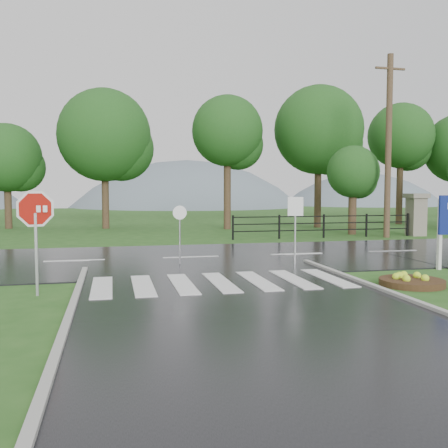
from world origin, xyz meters
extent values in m
plane|color=#25521B|center=(0.00, 0.00, 0.00)|extent=(120.00, 120.00, 0.00)
cube|color=black|center=(0.00, 10.00, 0.00)|extent=(90.00, 8.00, 0.04)
cube|color=silver|center=(-3.00, 5.00, 0.06)|extent=(0.50, 2.80, 0.02)
cube|color=silver|center=(-2.00, 5.00, 0.06)|extent=(0.50, 2.80, 0.02)
cube|color=silver|center=(-1.00, 5.00, 0.06)|extent=(0.50, 2.80, 0.02)
cube|color=silver|center=(0.00, 5.00, 0.06)|extent=(0.50, 2.80, 0.02)
cube|color=silver|center=(1.00, 5.00, 0.06)|extent=(0.50, 2.80, 0.02)
cube|color=silver|center=(2.00, 5.00, 0.06)|extent=(0.50, 2.80, 0.02)
cube|color=silver|center=(3.00, 5.00, 0.06)|extent=(0.50, 2.80, 0.02)
cube|color=gray|center=(13.00, 16.00, 1.00)|extent=(0.80, 0.80, 2.00)
cube|color=#6B6659|center=(13.00, 16.00, 2.12)|extent=(1.00, 1.00, 0.24)
cube|color=black|center=(7.75, 16.00, 0.40)|extent=(9.50, 0.05, 0.05)
cube|color=black|center=(7.75, 16.00, 0.75)|extent=(9.50, 0.05, 0.05)
cube|color=black|center=(7.75, 16.00, 1.10)|extent=(9.50, 0.05, 0.05)
cube|color=black|center=(3.00, 16.00, 0.60)|extent=(0.08, 0.08, 1.20)
cube|color=black|center=(12.50, 16.00, 0.60)|extent=(0.08, 0.08, 1.20)
sphere|color=slate|center=(8.00, 65.00, -17.28)|extent=(48.00, 48.00, 48.00)
sphere|color=slate|center=(36.00, 65.00, -12.96)|extent=(36.00, 36.00, 36.00)
cube|color=#939399|center=(-4.45, 4.58, 0.96)|extent=(0.06, 0.06, 1.92)
cylinder|color=white|center=(-4.45, 4.59, 2.02)|extent=(1.10, 0.38, 1.15)
cylinder|color=#A3120B|center=(-4.45, 4.58, 2.02)|extent=(0.96, 0.35, 1.00)
cube|color=silver|center=(7.05, 5.86, 1.09)|extent=(0.12, 0.12, 2.17)
cylinder|color=#332111|center=(4.76, 3.78, 0.08)|extent=(1.63, 1.63, 0.16)
cube|color=#939399|center=(3.00, 7.55, 1.04)|extent=(0.04, 0.04, 2.08)
cube|color=white|center=(3.00, 7.53, 1.92)|extent=(0.48, 0.16, 0.60)
cylinder|color=#939399|center=(-0.61, 8.45, 0.90)|extent=(0.05, 0.05, 1.81)
cylinder|color=white|center=(-0.61, 8.43, 1.72)|extent=(0.45, 0.04, 0.45)
cylinder|color=#473523|center=(10.99, 15.50, 4.61)|extent=(0.31, 0.31, 9.23)
cube|color=brown|center=(10.99, 15.50, 8.51)|extent=(1.64, 0.14, 0.10)
cylinder|color=#3D2B1C|center=(10.08, 17.50, 1.42)|extent=(0.40, 0.40, 2.85)
sphere|color=#174515|center=(10.08, 17.50, 3.42)|extent=(2.83, 2.83, 2.83)
camera|label=1|loc=(-2.72, -7.51, 2.47)|focal=40.00mm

